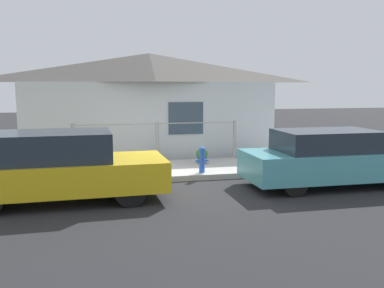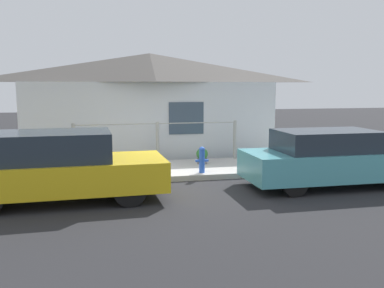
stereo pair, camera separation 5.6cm
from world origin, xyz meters
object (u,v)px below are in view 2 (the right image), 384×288
object	(u,v)px
fire_hydrant	(202,159)
car_right	(331,158)
potted_plant_near_hydrant	(202,156)
car_left	(59,167)

from	to	relation	value
fire_hydrant	car_right	bearing A→B (deg)	-29.05
fire_hydrant	potted_plant_near_hydrant	bearing A→B (deg)	75.94
car_left	potted_plant_near_hydrant	size ratio (longest dim) A/B	9.43
car_left	fire_hydrant	bearing A→B (deg)	22.44
car_left	fire_hydrant	size ratio (longest dim) A/B	6.33
car_left	car_right	size ratio (longest dim) A/B	1.03
car_right	potted_plant_near_hydrant	bearing A→B (deg)	131.87
car_right	fire_hydrant	xyz separation A→B (m)	(-2.77, 1.54, -0.17)
fire_hydrant	car_left	bearing A→B (deg)	-155.78
car_left	fire_hydrant	xyz separation A→B (m)	(3.42, 1.54, -0.23)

